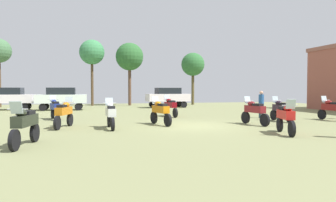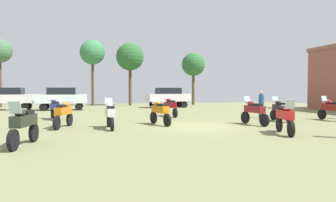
{
  "view_description": "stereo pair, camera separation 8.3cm",
  "coord_description": "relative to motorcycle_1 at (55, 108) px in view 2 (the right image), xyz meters",
  "views": [
    {
      "loc": [
        -4.91,
        -14.89,
        1.86
      ],
      "look_at": [
        0.22,
        6.72,
        1.03
      ],
      "focal_mm": 33.32,
      "sensor_mm": 36.0,
      "label": 1
    },
    {
      "loc": [
        -4.83,
        -14.9,
        1.86
      ],
      "look_at": [
        0.22,
        6.72,
        1.03
      ],
      "focal_mm": 33.32,
      "sensor_mm": 36.0,
      "label": 2
    }
  ],
  "objects": [
    {
      "name": "car_2",
      "position": [
        9.6,
        10.73,
        0.45
      ],
      "size": [
        4.44,
        2.15,
        2.0
      ],
      "rotation": [
        0.0,
        0.0,
        1.65
      ],
      "color": "black",
      "rests_on": "ground"
    },
    {
      "name": "motorcycle_1",
      "position": [
        0.0,
        0.0,
        0.0
      ],
      "size": [
        0.86,
        2.21,
        1.47
      ],
      "rotation": [
        0.0,
        0.0,
        0.3
      ],
      "color": "black",
      "rests_on": "ground"
    },
    {
      "name": "tree_1",
      "position": [
        6.31,
        15.87,
        4.8
      ],
      "size": [
        3.16,
        3.16,
        7.16
      ],
      "color": "brown",
      "rests_on": "ground"
    },
    {
      "name": "motorcycle_7",
      "position": [
        3.07,
        -5.21,
        -0.02
      ],
      "size": [
        0.62,
        2.16,
        1.44
      ],
      "rotation": [
        0.0,
        0.0,
        0.06
      ],
      "color": "black",
      "rests_on": "ground"
    },
    {
      "name": "ground_plane",
      "position": [
        7.24,
        -5.06,
        -0.73
      ],
      "size": [
        44.0,
        52.0,
        0.02
      ],
      "color": "#7A7E52"
    },
    {
      "name": "motorcycle_10",
      "position": [
        9.98,
        -8.67,
        -0.0
      ],
      "size": [
        0.82,
        2.12,
        1.47
      ],
      "rotation": [
        0.0,
        0.0,
        2.85
      ],
      "color": "black",
      "rests_on": "ground"
    },
    {
      "name": "motorcycle_9",
      "position": [
        5.66,
        -4.21,
        -0.0
      ],
      "size": [
        0.8,
        2.11,
        1.47
      ],
      "rotation": [
        0.0,
        0.0,
        0.28
      ],
      "color": "black",
      "rests_on": "ground"
    },
    {
      "name": "person_2",
      "position": [
        12.82,
        -1.83,
        0.29
      ],
      "size": [
        0.48,
        0.48,
        1.74
      ],
      "rotation": [
        0.0,
        0.0,
        2.24
      ],
      "color": "#23374A",
      "rests_on": "ground"
    },
    {
      "name": "tree_5",
      "position": [
        2.13,
        16.16,
        5.23
      ],
      "size": [
        2.78,
        2.78,
        7.41
      ],
      "color": "#4D3925",
      "rests_on": "ground"
    },
    {
      "name": "motorcycle_2",
      "position": [
        16.0,
        -4.35,
        -0.01
      ],
      "size": [
        0.62,
        2.25,
        1.45
      ],
      "rotation": [
        0.0,
        0.0,
        0.06
      ],
      "color": "black",
      "rests_on": "ground"
    },
    {
      "name": "car_3",
      "position": [
        -0.48,
        9.0,
        0.45
      ],
      "size": [
        4.3,
        1.8,
        2.0
      ],
      "rotation": [
        0.0,
        0.0,
        1.57
      ],
      "color": "black",
      "rests_on": "ground"
    },
    {
      "name": "motorcycle_5",
      "position": [
        10.43,
        -5.29,
        0.0
      ],
      "size": [
        0.68,
        2.17,
        1.47
      ],
      "rotation": [
        0.0,
        0.0,
        0.17
      ],
      "color": "black",
      "rests_on": "ground"
    },
    {
      "name": "motorcycle_6",
      "position": [
        12.8,
        -4.06,
        -0.02
      ],
      "size": [
        0.62,
        2.15,
        1.44
      ],
      "rotation": [
        0.0,
        0.0,
        0.01
      ],
      "color": "black",
      "rests_on": "ground"
    },
    {
      "name": "tree_3",
      "position": [
        13.91,
        15.86,
        4.07
      ],
      "size": [
        2.78,
        2.78,
        6.24
      ],
      "color": "brown",
      "rests_on": "ground"
    },
    {
      "name": "motorcycle_3",
      "position": [
        0.15,
        -9.15,
        0.01
      ],
      "size": [
        0.7,
        2.28,
        1.49
      ],
      "rotation": [
        0.0,
        0.0,
        2.97
      ],
      "color": "black",
      "rests_on": "ground"
    },
    {
      "name": "motorcycle_4",
      "position": [
        0.92,
        -4.35,
        0.0
      ],
      "size": [
        0.82,
        2.21,
        1.47
      ],
      "rotation": [
        0.0,
        0.0,
        -0.27
      ],
      "color": "black",
      "rests_on": "ground"
    },
    {
      "name": "motorcycle_8",
      "position": [
        7.34,
        0.46,
        -0.01
      ],
      "size": [
        0.68,
        2.21,
        1.46
      ],
      "rotation": [
        0.0,
        0.0,
        0.16
      ],
      "color": "black",
      "rests_on": "ground"
    },
    {
      "name": "car_1",
      "position": [
        -5.11,
        10.25,
        0.45
      ],
      "size": [
        4.33,
        1.87,
        2.0
      ],
      "rotation": [
        0.0,
        0.0,
        1.56
      ],
      "color": "black",
      "rests_on": "ground"
    }
  ]
}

